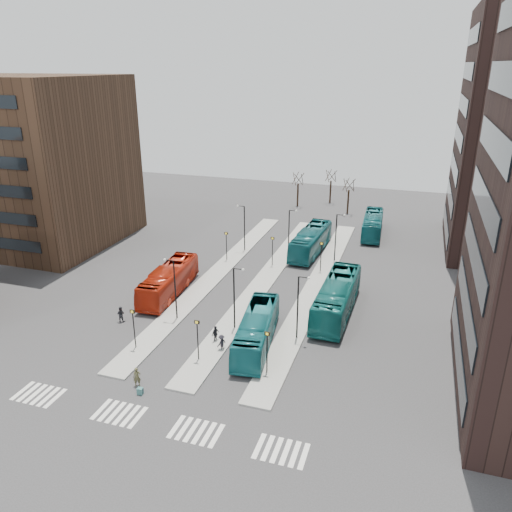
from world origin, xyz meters
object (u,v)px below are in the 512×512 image
(commuter_b, at_px, (215,334))
(teal_bus_d, at_px, (373,225))
(red_bus, at_px, (169,280))
(teal_bus_b, at_px, (311,241))
(teal_bus_a, at_px, (257,330))
(traveller, at_px, (137,377))
(teal_bus_c, at_px, (337,297))
(suitcase, at_px, (140,391))
(commuter_a, at_px, (121,314))
(commuter_c, at_px, (222,343))

(commuter_b, bearing_deg, teal_bus_d, 1.69)
(red_bus, xyz_separation_m, teal_bus_b, (11.86, 17.09, 0.08))
(teal_bus_d, relative_size, commuter_b, 6.94)
(teal_bus_a, xyz_separation_m, traveller, (-6.91, -8.59, -0.71))
(teal_bus_c, distance_m, traveller, 21.02)
(teal_bus_c, bearing_deg, red_bus, -175.55)
(red_bus, relative_size, traveller, 7.06)
(red_bus, distance_m, teal_bus_b, 20.80)
(suitcase, height_order, commuter_a, commuter_a)
(teal_bus_b, height_order, commuter_a, teal_bus_b)
(teal_bus_a, relative_size, commuter_b, 6.84)
(red_bus, height_order, teal_bus_d, red_bus)
(suitcase, xyz_separation_m, teal_bus_b, (5.77, 33.70, 1.38))
(teal_bus_a, relative_size, commuter_c, 7.26)
(teal_bus_b, bearing_deg, red_bus, -121.27)
(traveller, bearing_deg, teal_bus_b, 50.55)
(traveller, bearing_deg, suitcase, -78.09)
(red_bus, bearing_deg, teal_bus_d, 51.59)
(teal_bus_c, relative_size, traveller, 7.89)
(commuter_a, bearing_deg, teal_bus_a, 173.86)
(suitcase, distance_m, commuter_b, 9.18)
(traveller, relative_size, commuter_a, 1.01)
(commuter_a, relative_size, commuter_c, 1.06)
(traveller, height_order, commuter_a, traveller)
(suitcase, xyz_separation_m, traveller, (-0.73, 0.86, 0.53))
(teal_bus_a, height_order, teal_bus_b, teal_bus_b)
(commuter_b, bearing_deg, teal_bus_c, -28.62)
(teal_bus_c, relative_size, commuter_b, 7.92)
(teal_bus_d, distance_m, commuter_b, 36.46)
(teal_bus_a, bearing_deg, teal_bus_d, 71.52)
(teal_bus_c, height_order, traveller, teal_bus_c)
(teal_bus_c, bearing_deg, commuter_a, -156.16)
(suitcase, height_order, teal_bus_c, teal_bus_c)
(teal_bus_b, height_order, traveller, teal_bus_b)
(suitcase, xyz_separation_m, red_bus, (-6.08, 16.60, 1.29))
(suitcase, bearing_deg, teal_bus_c, 51.73)
(red_bus, bearing_deg, teal_bus_a, -33.99)
(traveller, relative_size, commuter_b, 1.00)
(teal_bus_b, distance_m, teal_bus_d, 12.28)
(teal_bus_c, height_order, commuter_c, teal_bus_c)
(teal_bus_a, relative_size, teal_bus_b, 0.92)
(teal_bus_d, xyz_separation_m, commuter_c, (-9.18, -36.13, -0.78))
(teal_bus_a, relative_size, traveller, 6.82)
(teal_bus_c, bearing_deg, suitcase, -122.81)
(red_bus, height_order, teal_bus_a, red_bus)
(suitcase, xyz_separation_m, teal_bus_a, (6.18, 9.46, 1.24))
(traveller, xyz_separation_m, commuter_a, (-6.89, 8.63, -0.01))
(teal_bus_b, bearing_deg, teal_bus_a, -85.56)
(suitcase, height_order, traveller, traveller)
(traveller, xyz_separation_m, commuter_b, (3.24, 7.95, -0.00))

